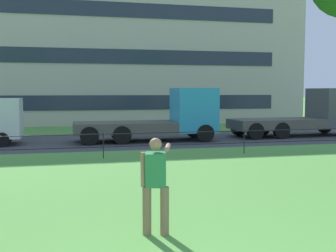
{
  "coord_description": "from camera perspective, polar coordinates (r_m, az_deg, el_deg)",
  "views": [
    {
      "loc": [
        -1.15,
        -3.94,
        2.6
      ],
      "look_at": [
        1.53,
        7.67,
        1.6
      ],
      "focal_mm": 44.51,
      "sensor_mm": 36.0,
      "label": 1
    }
  ],
  "objects": [
    {
      "name": "person_thrower",
      "position": [
        7.54,
        -1.7,
        -7.75
      ],
      "size": [
        0.67,
        0.75,
        1.77
      ],
      "color": "#846B4C",
      "rests_on": "ground"
    },
    {
      "name": "apartment_building_background",
      "position": [
        37.2,
        -12.56,
        11.66
      ],
      "size": [
        37.33,
        11.14,
        14.19
      ],
      "color": "beige",
      "rests_on": "ground"
    },
    {
      "name": "flatbed_truck_right",
      "position": [
        21.74,
        -0.22,
        1.18
      ],
      "size": [
        7.33,
        2.51,
        2.75
      ],
      "color": "#2D99D1",
      "rests_on": "ground"
    },
    {
      "name": "park_fence",
      "position": [
        16.16,
        -8.86,
        -2.07
      ],
      "size": [
        34.86,
        0.04,
        1.0
      ],
      "color": "black",
      "rests_on": "ground"
    },
    {
      "name": "flatbed_truck_far_left",
      "position": [
        25.6,
        18.84,
        1.48
      ],
      "size": [
        7.38,
        2.66,
        2.75
      ],
      "color": "#4C4C51",
      "rests_on": "ground"
    },
    {
      "name": "street_strip",
      "position": [
        21.97,
        -9.95,
        -2.03
      ],
      "size": [
        80.0,
        7.59,
        0.01
      ],
      "primitive_type": "cube",
      "color": "#424247",
      "rests_on": "ground"
    }
  ]
}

